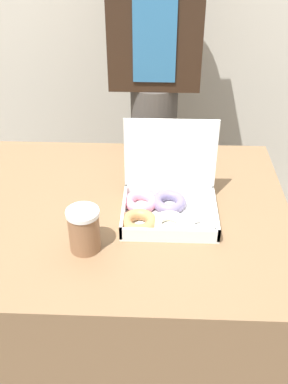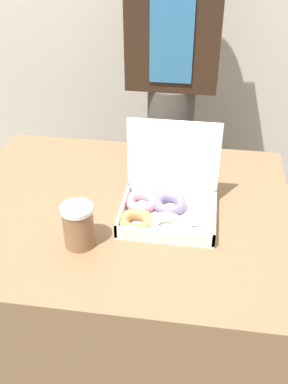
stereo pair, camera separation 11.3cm
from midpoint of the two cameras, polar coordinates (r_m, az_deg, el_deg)
name	(u,v)px [view 2 (the right image)]	position (r m, az deg, el deg)	size (l,w,h in m)	color
ground_plane	(127,359)	(1.88, -0.31, -20.49)	(14.00, 14.00, 0.00)	#665B51
table	(125,293)	(1.59, -0.35, -12.78)	(1.01, 0.82, 0.74)	brown
donut_box	(163,207)	(1.29, 5.00, -1.94)	(0.28, 0.24, 0.26)	white
coffee_cup	(78,226)	(1.18, -5.62, -4.35)	(0.09, 0.09, 0.12)	#8C6042
person_customer	(172,76)	(1.84, 5.42, 14.46)	(0.35, 0.20, 1.64)	#4C4742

